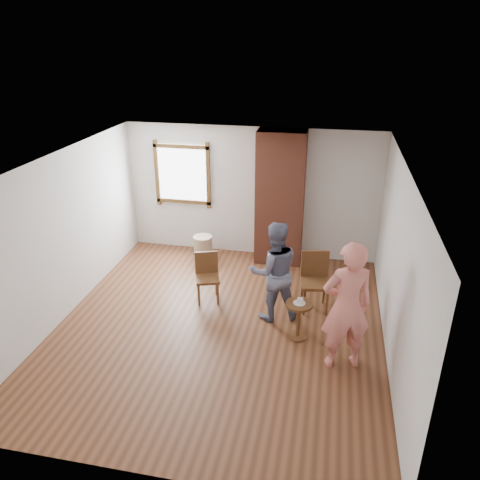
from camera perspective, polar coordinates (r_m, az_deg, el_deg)
name	(u,v)px	position (r m, az deg, el deg)	size (l,w,h in m)	color
ground	(219,327)	(7.45, -2.53, -10.50)	(5.50, 5.50, 0.00)	brown
room_shell	(223,205)	(7.15, -2.07, 4.33)	(5.04, 5.52, 2.62)	silver
brick_chimney	(280,199)	(8.97, 4.90, 5.03)	(0.90, 0.50, 2.60)	brown
stoneware_crock	(203,248)	(9.42, -4.54, -0.94)	(0.38, 0.38, 0.49)	tan
dark_pot	(197,251)	(9.66, -5.25, -1.34)	(0.17, 0.17, 0.17)	black
dining_chair_left	(207,274)	(7.95, -4.03, -4.15)	(0.50, 0.50, 0.84)	brown
dining_chair_right	(315,278)	(7.76, 9.13, -4.55)	(0.53, 0.53, 0.97)	brown
side_table	(299,315)	(7.04, 7.16, -9.01)	(0.40, 0.40, 0.60)	brown
cake_plate	(299,303)	(6.93, 7.24, -7.62)	(0.18, 0.18, 0.01)	white
cake_slice	(300,301)	(6.92, 7.34, -7.38)	(0.08, 0.07, 0.06)	white
man	(274,271)	(7.28, 4.17, -3.85)	(0.80, 0.62, 1.64)	#151A3C
person_pink	(347,307)	(6.34, 12.86, -7.93)	(0.68, 0.45, 1.86)	#F5857A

